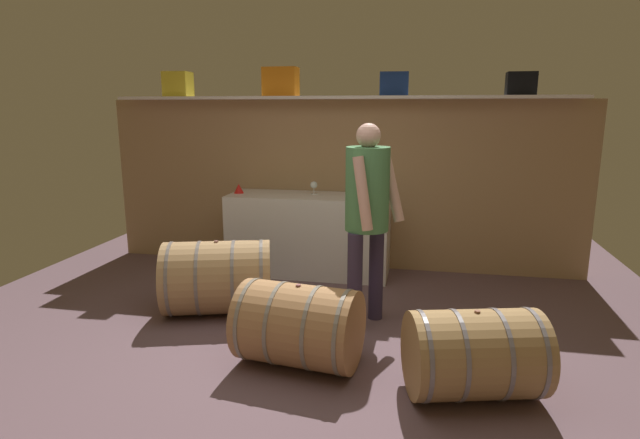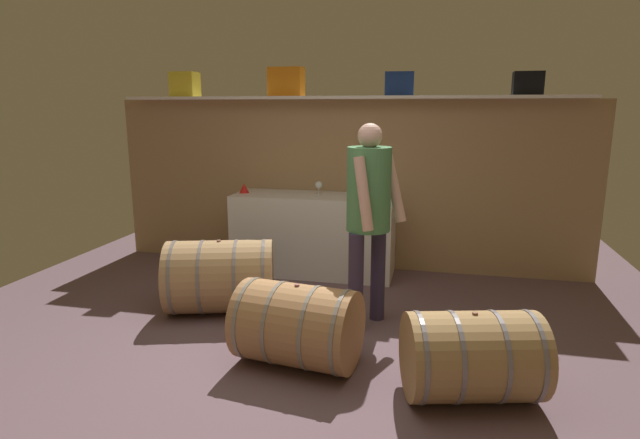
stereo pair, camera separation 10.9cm
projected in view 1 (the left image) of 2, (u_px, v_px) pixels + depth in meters
ground_plane at (302, 333)px, 4.28m from camera, size 6.64×8.33×0.02m
back_wall_panel at (339, 185)px, 5.92m from camera, size 5.44×0.10×1.91m
high_shelf_board at (338, 98)px, 5.57m from camera, size 5.00×0.40×0.03m
toolcase_yellow at (178, 84)px, 5.89m from camera, size 0.30×0.28×0.28m
toolcase_orange at (281, 82)px, 5.65m from camera, size 0.38×0.22×0.31m
toolcase_navy at (394, 84)px, 5.42m from camera, size 0.31×0.20×0.24m
toolcase_black at (521, 84)px, 5.18m from camera, size 0.29×0.24×0.23m
work_cabinet at (309, 234)px, 5.73m from camera, size 1.76×0.62×0.88m
wine_bottle_clear at (359, 185)px, 5.40m from camera, size 0.07×0.07×0.31m
wine_glass at (314, 185)px, 5.67m from camera, size 0.08×0.08×0.14m
red_funnel at (239, 188)px, 5.75m from camera, size 0.11×0.11×0.10m
wine_barrel_near at (299, 325)px, 3.69m from camera, size 0.92×0.70×0.60m
wine_barrel_far at (218, 277)px, 4.62m from camera, size 1.09×0.90×0.67m
wine_barrel_flank at (474, 354)px, 3.28m from camera, size 0.94×0.76×0.58m
winemaker_pouring at (368, 204)px, 4.23m from camera, size 0.50×0.54×1.70m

